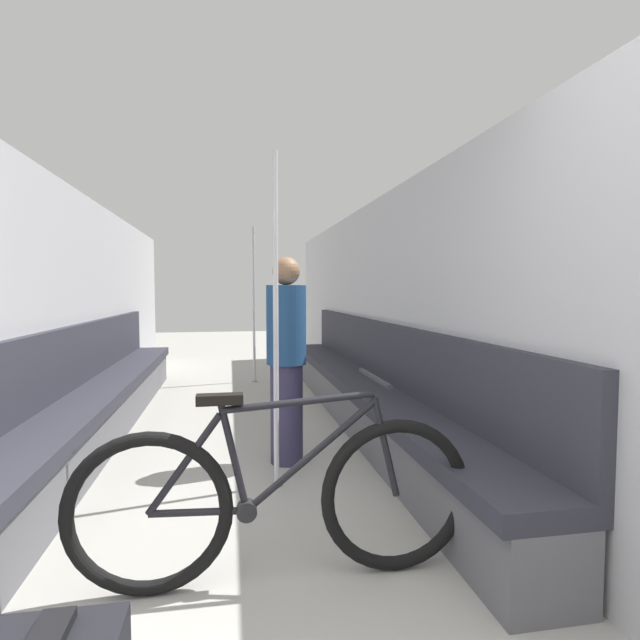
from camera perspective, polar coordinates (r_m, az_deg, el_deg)
The scene contains 8 objects.
wall_left at distance 4.73m, azimuth -27.70°, elevation 0.68°, with size 0.10×10.30×2.23m, color #B2B2B7.
wall_right at distance 4.76m, azimuth 8.36°, elevation 1.06°, with size 0.10×10.30×2.23m, color #B2B2B7.
bench_seat_row_left at distance 4.87m, azimuth -24.15°, elevation -8.61°, with size 0.47×5.92×1.01m.
bench_seat_row_right at distance 4.89m, azimuth 4.99°, elevation -8.25°, with size 0.47×5.92×1.01m.
bicycle at distance 2.37m, azimuth -4.89°, elevation -19.82°, with size 1.82×0.46×0.93m.
grab_pole_near at distance 7.16m, azimuth -7.56°, elevation 1.55°, with size 0.08×0.08×2.21m.
grab_pole_far at distance 3.29m, azimuth -5.07°, elevation -0.64°, with size 0.08×0.08×2.21m.
passenger_standing at distance 3.78m, azimuth -3.86°, elevation -4.34°, with size 0.30×0.30×1.56m.
Camera 1 is at (-0.05, -0.96, 1.31)m, focal length 28.00 mm.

